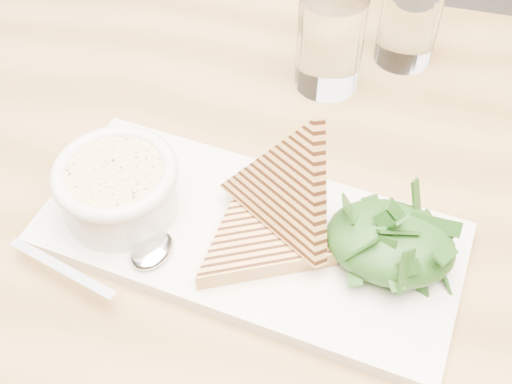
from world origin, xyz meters
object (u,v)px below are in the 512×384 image
(table_top, at_px, (172,218))
(glass_near, at_px, (330,42))
(platter, at_px, (249,236))
(soup_bowl, at_px, (119,193))
(glass_far, at_px, (409,21))

(table_top, xyz_separation_m, glass_near, (0.10, 0.24, 0.08))
(platter, relative_size, soup_bowl, 3.62)
(platter, distance_m, glass_far, 0.34)
(table_top, height_order, glass_near, glass_near)
(platter, relative_size, glass_near, 3.40)
(glass_near, distance_m, glass_far, 0.11)
(platter, height_order, glass_far, glass_far)
(table_top, relative_size, platter, 3.24)
(soup_bowl, xyz_separation_m, glass_far, (0.22, 0.34, 0.02))
(platter, height_order, soup_bowl, soup_bowl)
(table_top, xyz_separation_m, soup_bowl, (-0.04, -0.03, 0.06))
(table_top, relative_size, glass_far, 11.96)
(soup_bowl, bearing_deg, glass_near, 62.50)
(platter, xyz_separation_m, glass_far, (0.09, 0.33, 0.05))
(soup_bowl, distance_m, glass_far, 0.40)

